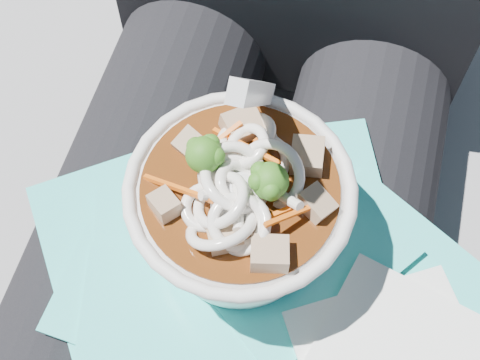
% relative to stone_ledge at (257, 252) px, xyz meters
% --- Properties ---
extents(stone_ledge, '(1.00, 0.50, 0.45)m').
position_rel_stone_ledge_xyz_m(stone_ledge, '(0.00, 0.00, 0.00)').
color(stone_ledge, slate).
rests_on(stone_ledge, ground).
extents(lap, '(0.34, 0.48, 0.15)m').
position_rel_stone_ledge_xyz_m(lap, '(0.00, -0.15, 0.30)').
color(lap, black).
rests_on(lap, stone_ledge).
extents(person_body, '(0.34, 0.94, 0.99)m').
position_rel_stone_ledge_xyz_m(person_body, '(0.00, -0.06, 0.33)').
color(person_body, black).
rests_on(person_body, ground).
extents(plastic_bag, '(0.40, 0.29, 0.02)m').
position_rel_stone_ledge_xyz_m(plastic_bag, '(0.02, -0.17, 0.38)').
color(plastic_bag, '#32D1CA').
rests_on(plastic_bag, lap).
extents(udon_bowl, '(0.18, 0.18, 0.19)m').
position_rel_stone_ledge_xyz_m(udon_bowl, '(0.02, -0.15, 0.44)').
color(udon_bowl, white).
rests_on(udon_bowl, plastic_bag).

